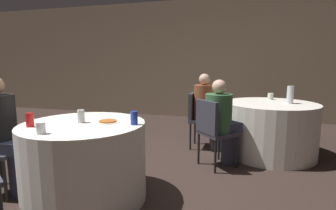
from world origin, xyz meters
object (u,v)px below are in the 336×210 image
Objects in this scene: chair_far_west at (198,114)px; soda_can_silver at (81,116)px; person_black_shirt at (5,135)px; person_green_jacket at (223,122)px; chair_far_southwest at (212,127)px; soda_can_red at (30,120)px; soda_can_blue at (134,118)px; table_near at (85,162)px; pizza_plate_near at (108,122)px; person_floral_shirt at (209,112)px; bottle_far at (290,95)px; table_far at (270,129)px.

soda_can_silver reaches higher than chair_far_west.
person_black_shirt is 1.07× the size of person_green_jacket.
chair_far_southwest is 0.17m from person_green_jacket.
soda_can_blue is at bearing 20.97° from soda_can_red.
person_green_jacket reaches higher than soda_can_red.
person_black_shirt reaches higher than soda_can_blue.
soda_can_red is 0.91m from soda_can_blue.
chair_far_west is 0.72× the size of person_black_shirt.
soda_can_red reaches higher than chair_far_southwest.
soda_can_red is 1.00× the size of soda_can_blue.
pizza_plate_near is at bearing 24.34° from table_near.
person_floral_shirt is at bearing 67.80° from pizza_plate_near.
soda_can_silver is (-0.97, -1.87, 0.24)m from person_floral_shirt.
soda_can_blue is (0.85, 0.32, 0.00)m from soda_can_red.
chair_far_southwest is 0.77× the size of person_green_jacket.
table_near is 1.57m from chair_far_southwest.
soda_can_silver is 1.00× the size of soda_can_blue.
bottle_far is at bearing 80.89° from person_green_jacket.
soda_can_red reaches higher than chair_far_west.
bottle_far is at bearing 43.64° from pizza_plate_near.
soda_can_silver is at bearing -89.80° from chair_far_southwest.
person_floral_shirt is (1.76, 2.00, -0.03)m from person_black_shirt.
person_black_shirt reaches higher than pizza_plate_near.
soda_can_silver is at bearing -161.44° from pizza_plate_near.
table_near is 0.44m from pizza_plate_near.
person_black_shirt is at bearing -171.93° from soda_can_blue.
person_black_shirt is 1.06m from pizza_plate_near.
soda_can_blue is at bearing -7.67° from chair_far_west.
chair_far_west is 7.04× the size of soda_can_red.
person_black_shirt is at bearing -39.84° from person_floral_shirt.
soda_can_blue is (-0.60, -1.05, 0.29)m from chair_far_southwest.
person_black_shirt is 0.83m from soda_can_silver.
person_floral_shirt reaches higher than soda_can_silver.
table_far is 1.11× the size of person_floral_shirt.
soda_can_blue reaches higher than chair_far_west.
table_far is at bearing 45.66° from table_near.
person_floral_shirt is 2.12m from soda_can_silver.
person_green_jacket reaches higher than soda_can_silver.
person_black_shirt is 9.71× the size of soda_can_red.
chair_far_west is at bearing 61.99° from soda_can_red.
bottle_far reaches higher than chair_far_west.
chair_far_west is (-1.05, 0.03, 0.15)m from table_far.
person_green_jacket is at bearing 43.67° from soda_can_red.
person_floral_shirt is at bearing 58.64° from soda_can_red.
chair_far_west is 7.04× the size of soda_can_blue.
person_floral_shirt is at bearing 178.51° from table_far.
soda_can_red is (-2.19, -2.11, 0.44)m from table_far.
soda_can_blue is at bearing 6.82° from soda_can_silver.
table_far is 5.69× the size of pizza_plate_near.
person_black_shirt is 1.33m from soda_can_blue.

